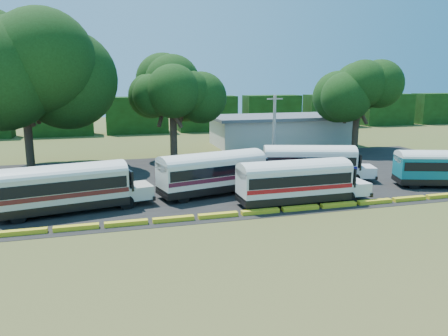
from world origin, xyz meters
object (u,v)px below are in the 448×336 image
object	(u,v)px
tree_west	(22,66)
bus_white_red	(297,179)
bus_teal	(446,166)
bus_cream_west	(67,186)

from	to	relation	value
tree_west	bus_white_red	bearing A→B (deg)	-40.70
bus_teal	tree_west	distance (m)	39.49
bus_cream_west	tree_west	distance (m)	17.95
bus_white_red	tree_west	size ratio (longest dim) A/B	0.67
bus_teal	tree_west	xyz separation A→B (m)	(-34.99, 16.23, 8.46)
bus_white_red	tree_west	distance (m)	28.32
tree_west	bus_teal	bearing A→B (deg)	-24.88
bus_white_red	bus_teal	bearing A→B (deg)	4.87
bus_white_red	bus_teal	distance (m)	14.55
bus_cream_west	bus_teal	distance (m)	30.52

